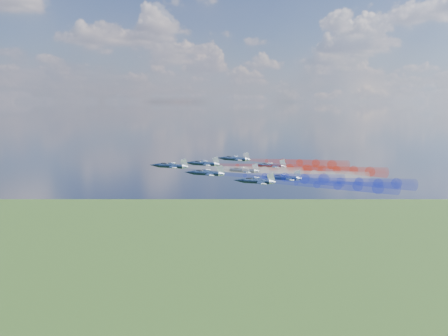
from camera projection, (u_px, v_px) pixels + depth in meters
jet_lead at (171, 166)px, 140.76m from camera, size 13.91×12.84×4.09m
trail_lead at (246, 170)px, 143.95m from camera, size 32.16×17.55×6.29m
jet_inner_left at (206, 173)px, 133.16m from camera, size 13.91×12.84×4.09m
trail_inner_left at (285, 177)px, 136.35m from camera, size 32.16×17.55×6.29m
jet_inner_right at (204, 164)px, 152.60m from camera, size 13.91×12.84×4.09m
trail_inner_right at (272, 168)px, 155.79m from camera, size 32.16×17.55×6.29m
jet_outer_left at (256, 181)px, 126.75m from camera, size 13.91×12.84×4.09m
trail_outer_left at (338, 186)px, 129.94m from camera, size 32.16×17.55×6.29m
jet_center_third at (243, 171)px, 145.05m from camera, size 13.91×12.84×4.09m
trail_center_third at (314, 175)px, 148.24m from camera, size 32.16×17.55×6.29m
jet_outer_right at (235, 159)px, 160.85m from camera, size 13.91×12.84×4.09m
trail_outer_right at (300, 163)px, 164.04m from camera, size 32.16×17.55×6.29m
jet_rear_left at (284, 178)px, 136.46m from camera, size 13.91×12.84×4.09m
trail_rear_left at (359, 182)px, 139.65m from camera, size 32.16×17.55×6.29m
jet_rear_right at (271, 166)px, 155.57m from camera, size 13.91×12.84×4.09m
trail_rear_right at (337, 170)px, 158.76m from camera, size 32.16×17.55×6.29m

